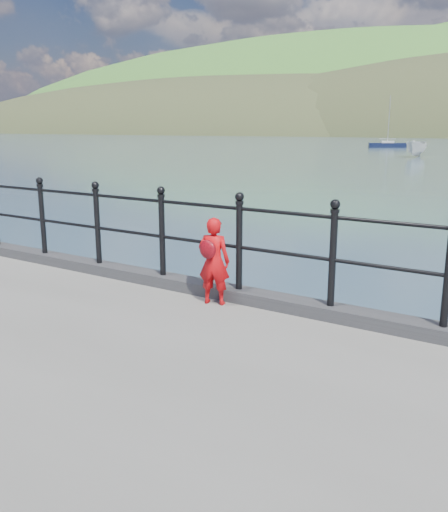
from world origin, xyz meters
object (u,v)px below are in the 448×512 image
Objects in this scene: launch_white at (417,149)px; sailboat_left at (387,145)px; railing at (199,230)px; child at (214,261)px.

sailboat_left is (-10.22, 24.44, -0.53)m from launch_white.
sailboat_left reaches higher than railing.
railing is 4.02× the size of launch_white.
sailboat_left is at bearing 104.68° from railing.
launch_white is (-10.65, 53.89, -0.67)m from child.
launch_white is 0.58× the size of sailboat_left.
railing is 0.57m from child.
child is 81.07m from sailboat_left.
railing reaches higher than launch_white.
railing is 17.04× the size of child.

